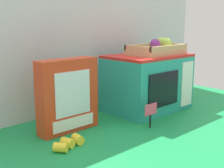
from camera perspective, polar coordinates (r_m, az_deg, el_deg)
ground_plane at (r=1.36m, az=1.92°, el=-6.28°), size 1.70×1.70×0.00m
display_back_panel at (r=1.48m, az=-4.73°, el=8.94°), size 1.61×0.03×0.70m
toy_microwave at (r=1.46m, az=6.78°, el=0.32°), size 0.39×0.27×0.27m
food_groups_crate at (r=1.47m, az=8.62°, el=6.57°), size 0.27×0.16×0.08m
cookie_set_box at (r=1.17m, az=-8.38°, el=-2.20°), size 0.25×0.07×0.28m
price_sign at (r=1.22m, az=7.37°, el=-5.27°), size 0.07×0.01×0.10m
loose_toy_banana at (r=1.06m, az=-8.20°, el=-11.03°), size 0.13×0.07×0.03m
loose_toy_apple at (r=1.72m, az=12.99°, el=-1.71°), size 0.06×0.06×0.06m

